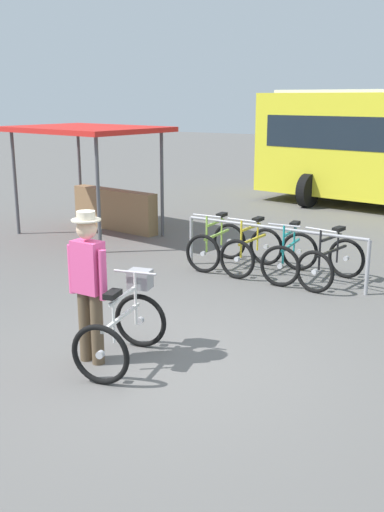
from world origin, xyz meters
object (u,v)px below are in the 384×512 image
object	(u,v)px
featured_bicycle	(125,324)
person_with_featured_bike	(89,281)
racked_bike_yellow	(252,250)
market_stall	(99,169)
racked_bike_teal	(290,256)
racked_bike_lime	(217,245)
racked_bike_black	(331,263)

from	to	relation	value
featured_bicycle	person_with_featured_bike	world-z (taller)	person_with_featured_bike
racked_bike_yellow	market_stall	world-z (taller)	market_stall
featured_bicycle	racked_bike_teal	bearing A→B (deg)	82.53
featured_bicycle	racked_bike_lime	bearing A→B (deg)	102.22
racked_bike_yellow	racked_bike_teal	distance (m)	0.70
racked_bike_yellow	person_with_featured_bike	world-z (taller)	person_with_featured_bike
person_with_featured_bike	racked_bike_black	bearing A→B (deg)	69.43
racked_bike_lime	racked_bike_black	world-z (taller)	same
racked_bike_lime	person_with_featured_bike	world-z (taller)	person_with_featured_bike
racked_bike_lime	market_stall	bearing A→B (deg)	161.08
racked_bike_black	racked_bike_teal	bearing A→B (deg)	175.72
racked_bike_lime	market_stall	world-z (taller)	market_stall
racked_bike_yellow	racked_bike_lime	bearing A→B (deg)	175.72
racked_bike_yellow	featured_bicycle	size ratio (longest dim) A/B	0.95
racked_bike_teal	racked_bike_lime	bearing A→B (deg)	175.72
racked_bike_lime	racked_bike_teal	world-z (taller)	same
racked_bike_black	person_with_featured_bike	xyz separation A→B (m)	(-1.54, -4.10, 0.58)
racked_bike_teal	market_stall	world-z (taller)	market_stall
market_stall	racked_bike_lime	bearing A→B (deg)	-18.92
featured_bicycle	market_stall	bearing A→B (deg)	129.44
racked_bike_yellow	person_with_featured_bike	distance (m)	4.24
racked_bike_black	market_stall	distance (m)	5.77
racked_bike_black	market_stall	size ratio (longest dim) A/B	0.35
racked_bike_teal	market_stall	xyz separation A→B (m)	(-4.82, 1.28, 1.03)
racked_bike_yellow	market_stall	bearing A→B (deg)	163.44
market_stall	racked_bike_yellow	bearing A→B (deg)	-16.56
racked_bike_yellow	market_stall	size ratio (longest dim) A/B	0.34
racked_bike_teal	racked_bike_black	distance (m)	0.70
racked_bike_teal	market_stall	bearing A→B (deg)	165.15
featured_bicycle	market_stall	size ratio (longest dim) A/B	0.36
racked_bike_yellow	racked_bike_black	world-z (taller)	same
racked_bike_yellow	racked_bike_teal	world-z (taller)	same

